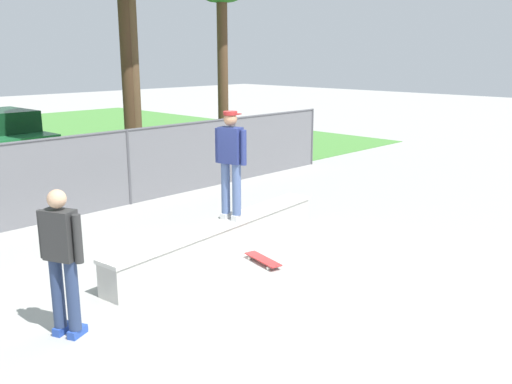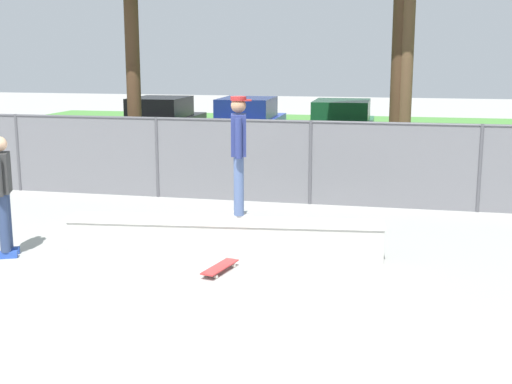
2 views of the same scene
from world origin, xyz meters
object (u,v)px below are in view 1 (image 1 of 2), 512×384
Objects in this scene: car_green at (0,137)px; skateboard at (263,259)px; concrete_ledge at (221,238)px; bystander at (62,257)px; skateboarder at (231,160)px.

skateboard is at bearing -92.65° from car_green.
concrete_ledge is 2.65× the size of bystander.
skateboarder is 1.73m from skateboard.
bystander is at bearing -166.71° from concrete_ledge.
car_green is 2.33× the size of bystander.
concrete_ledge is 1.33m from skateboarder.
skateboarder is 0.43× the size of car_green.
skateboarder reaches higher than concrete_ledge.
concrete_ledge is 10.84m from car_green.
bystander is at bearing 178.95° from skateboard.
skateboarder is 10.84m from car_green.
car_green is (0.54, 11.62, 0.77)m from skateboard.
car_green is at bearing 87.55° from skateboarder.
bystander reaches higher than car_green.
concrete_ledge is 2.62× the size of skateboarder.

